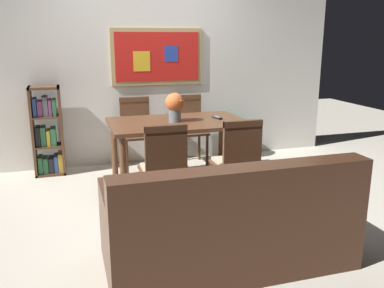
% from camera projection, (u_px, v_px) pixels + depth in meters
% --- Properties ---
extents(ground_plane, '(12.00, 12.00, 0.00)m').
position_uv_depth(ground_plane, '(181.00, 201.00, 4.28)').
color(ground_plane, beige).
extents(wall_back_with_painting, '(5.20, 0.14, 2.60)m').
position_uv_depth(wall_back_with_painting, '(148.00, 65.00, 5.44)').
color(wall_back_with_painting, silver).
rests_on(wall_back_with_painting, ground_plane).
extents(dining_table, '(1.51, 0.94, 0.75)m').
position_uv_depth(dining_table, '(178.00, 129.00, 4.61)').
color(dining_table, brown).
rests_on(dining_table, ground_plane).
extents(dining_chair_near_right, '(0.40, 0.41, 0.91)m').
position_uv_depth(dining_chair_near_right, '(238.00, 157.00, 3.97)').
color(dining_chair_near_right, brown).
rests_on(dining_chair_near_right, ground_plane).
extents(dining_chair_near_left, '(0.40, 0.41, 0.91)m').
position_uv_depth(dining_chair_near_left, '(164.00, 163.00, 3.77)').
color(dining_chair_near_left, brown).
rests_on(dining_chair_near_left, ground_plane).
extents(dining_chair_far_right, '(0.40, 0.41, 0.91)m').
position_uv_depth(dining_chair_far_right, '(189.00, 124.00, 5.49)').
color(dining_chair_far_right, brown).
rests_on(dining_chair_far_right, ground_plane).
extents(dining_chair_far_left, '(0.40, 0.41, 0.91)m').
position_uv_depth(dining_chair_far_left, '(136.00, 127.00, 5.29)').
color(dining_chair_far_left, brown).
rests_on(dining_chair_far_left, ground_plane).
extents(leather_couch, '(1.80, 0.84, 0.84)m').
position_uv_depth(leather_couch, '(229.00, 226.00, 3.02)').
color(leather_couch, '#472819').
rests_on(leather_couch, ground_plane).
extents(bookshelf, '(0.36, 0.28, 1.09)m').
position_uv_depth(bookshelf, '(48.00, 134.00, 5.03)').
color(bookshelf, brown).
rests_on(bookshelf, ground_plane).
extents(potted_ivy, '(0.36, 0.36, 0.60)m').
position_uv_depth(potted_ivy, '(241.00, 135.00, 5.83)').
color(potted_ivy, brown).
rests_on(potted_ivy, ground_plane).
extents(flower_vase, '(0.22, 0.21, 0.32)m').
position_uv_depth(flower_vase, '(175.00, 105.00, 4.51)').
color(flower_vase, slate).
rests_on(flower_vase, dining_table).
extents(tv_remote, '(0.08, 0.16, 0.02)m').
position_uv_depth(tv_remote, '(217.00, 118.00, 4.72)').
color(tv_remote, black).
rests_on(tv_remote, dining_table).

